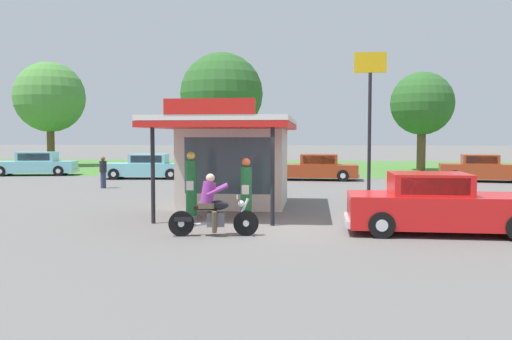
% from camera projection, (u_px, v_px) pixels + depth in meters
% --- Properties ---
extents(ground_plane, '(300.00, 300.00, 0.00)m').
position_uv_depth(ground_plane, '(275.00, 227.00, 14.97)').
color(ground_plane, slate).
extents(grass_verge_strip, '(120.00, 24.00, 0.01)m').
position_uv_depth(grass_verge_strip, '(302.00, 167.00, 44.73)').
color(grass_verge_strip, '#477A33').
rests_on(grass_verge_strip, ground).
extents(service_station_kiosk, '(4.35, 6.59, 3.56)m').
position_uv_depth(service_station_kiosk, '(233.00, 156.00, 19.17)').
color(service_station_kiosk, beige).
rests_on(service_station_kiosk, ground).
extents(gas_pump_nearside, '(0.44, 0.44, 2.05)m').
position_uv_depth(gas_pump_nearside, '(191.00, 188.00, 16.39)').
color(gas_pump_nearside, slate).
rests_on(gas_pump_nearside, ground).
extents(gas_pump_offside, '(0.44, 0.44, 1.86)m').
position_uv_depth(gas_pump_offside, '(246.00, 192.00, 16.21)').
color(gas_pump_offside, slate).
rests_on(gas_pump_offside, ground).
extents(motorcycle_with_rider, '(2.25, 0.72, 1.58)m').
position_uv_depth(motorcycle_with_rider, '(212.00, 210.00, 13.50)').
color(motorcycle_with_rider, black).
rests_on(motorcycle_with_rider, ground).
extents(featured_classic_sedan, '(4.98, 2.02, 1.56)m').
position_uv_depth(featured_classic_sedan, '(439.00, 206.00, 13.88)').
color(featured_classic_sedan, red).
rests_on(featured_classic_sedan, ground).
extents(parked_car_back_row_left, '(5.23, 2.34, 1.48)m').
position_uv_depth(parked_car_back_row_left, '(146.00, 167.00, 32.10)').
color(parked_car_back_row_left, '#7AC6D1').
rests_on(parked_car_back_row_left, ground).
extents(parked_car_back_row_centre_right, '(5.66, 2.88, 1.53)m').
position_uv_depth(parked_car_back_row_centre_right, '(35.00, 165.00, 34.91)').
color(parked_car_back_row_centre_right, '#7AC6D1').
rests_on(parked_car_back_row_centre_right, ground).
extents(parked_car_second_row_spare, '(5.62, 2.13, 1.50)m').
position_uv_depth(parked_car_second_row_spare, '(313.00, 168.00, 31.12)').
color(parked_car_second_row_spare, '#993819').
rests_on(parked_car_second_row_spare, ground).
extents(parked_car_back_row_centre_left, '(5.27, 2.68, 1.51)m').
position_uv_depth(parked_car_back_row_centre_left, '(484.00, 169.00, 30.00)').
color(parked_car_back_row_centre_left, '#993819').
rests_on(parked_car_back_row_centre_left, ground).
extents(bystander_admiring_sedan, '(0.34, 0.34, 1.55)m').
position_uv_depth(bystander_admiring_sedan, '(103.00, 172.00, 26.13)').
color(bystander_admiring_sedan, '#2D3351').
rests_on(bystander_admiring_sedan, ground).
extents(tree_oak_centre, '(6.75, 6.75, 9.37)m').
position_uv_depth(tree_oak_centre, '(222.00, 94.00, 43.91)').
color(tree_oak_centre, brown).
rests_on(tree_oak_centre, ground).
extents(tree_oak_distant_spare, '(5.95, 5.95, 8.87)m').
position_uv_depth(tree_oak_distant_spare, '(51.00, 98.00, 45.62)').
color(tree_oak_distant_spare, brown).
rests_on(tree_oak_distant_spare, ground).
extents(tree_oak_right, '(4.63, 4.63, 7.28)m').
position_uv_depth(tree_oak_right, '(422.00, 104.00, 39.45)').
color(tree_oak_right, brown).
rests_on(tree_oak_right, ground).
extents(roadside_pole_sign, '(1.10, 0.12, 5.41)m').
position_uv_depth(roadside_pole_sign, '(370.00, 104.00, 18.59)').
color(roadside_pole_sign, black).
rests_on(roadside_pole_sign, ground).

